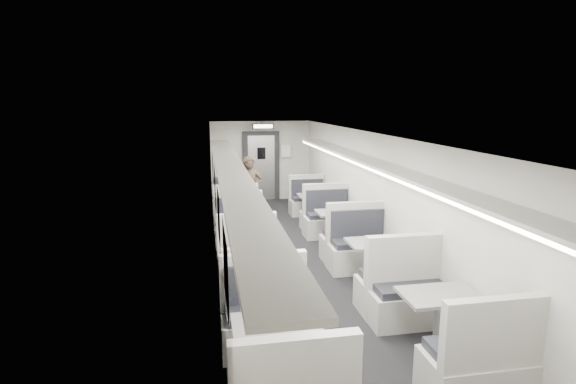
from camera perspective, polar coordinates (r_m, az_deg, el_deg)
name	(u,v)px	position (r m, az deg, el deg)	size (l,w,h in m)	color
room	(303,205)	(7.84, 1.95, -1.70)	(3.24, 12.24, 2.64)	black
booth_left_a	(234,206)	(11.42, -6.93, -1.83)	(1.03, 2.09, 1.12)	beige
booth_left_b	(242,238)	(8.80, -5.80, -5.86)	(1.03, 2.08, 1.12)	beige
booth_left_c	(252,272)	(7.19, -4.64, -10.05)	(0.97, 1.98, 1.06)	beige
booth_left_d	(276,356)	(4.96, -1.51, -20.08)	(1.08, 2.18, 1.17)	beige
booth_right_a	(314,208)	(11.32, 3.36, -2.00)	(0.97, 1.96, 1.05)	beige
booth_right_b	(338,229)	(9.37, 6.40, -4.68)	(1.08, 2.18, 1.17)	beige
booth_right_c	(376,264)	(7.48, 11.11, -8.97)	(1.11, 2.25, 1.20)	beige
booth_right_d	(438,323)	(5.83, 18.50, -15.52)	(1.09, 2.22, 1.18)	beige
passenger	(250,190)	(11.04, -4.83, 0.20)	(0.61, 0.40, 1.67)	black
window_a	(213,170)	(10.98, -9.52, 2.75)	(0.02, 1.18, 0.84)	black
window_b	(215,187)	(8.81, -9.24, 0.62)	(0.02, 1.18, 0.84)	black
window_c	(219,215)	(6.66, -8.78, -2.89)	(0.02, 1.18, 0.84)	black
window_d	(226,269)	(4.56, -7.88, -9.67)	(0.02, 1.18, 0.84)	black
luggage_rack_left	(232,169)	(7.24, -7.17, 2.89)	(0.46, 10.40, 0.09)	beige
luggage_rack_right	(379,165)	(7.79, 11.46, 3.35)	(0.46, 10.40, 0.09)	beige
vestibule_door	(261,167)	(13.63, -3.41, 3.24)	(1.10, 0.13, 2.10)	black
exit_sign	(263,126)	(13.02, -3.21, 8.35)	(0.62, 0.12, 0.16)	black
wall_notice	(286,151)	(13.67, -0.29, 5.23)	(0.32, 0.02, 0.40)	white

